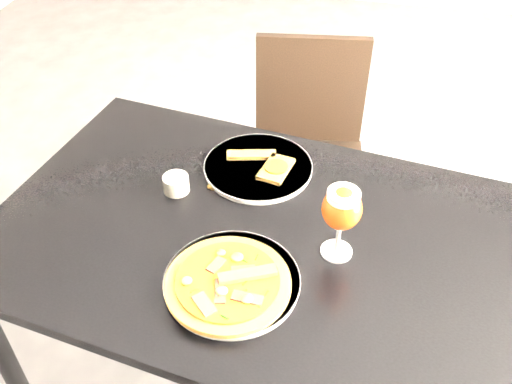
% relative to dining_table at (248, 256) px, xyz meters
% --- Properties ---
extents(ground, '(6.00, 6.00, 0.00)m').
position_rel_dining_table_xyz_m(ground, '(0.03, 0.28, -0.66)').
color(ground, '#47484A').
rests_on(ground, ground).
extents(dining_table, '(1.29, 0.95, 0.75)m').
position_rel_dining_table_xyz_m(dining_table, '(0.00, 0.00, 0.00)').
color(dining_table, black).
rests_on(dining_table, ground).
extents(chair_far, '(0.46, 0.46, 0.86)m').
position_rel_dining_table_xyz_m(chair_far, '(0.04, 0.69, -0.18)').
color(chair_far, black).
rests_on(chair_far, ground).
extents(plate_main, '(0.30, 0.30, 0.02)m').
position_rel_dining_table_xyz_m(plate_main, '(0.01, -0.17, 0.10)').
color(plate_main, silver).
rests_on(plate_main, dining_table).
extents(pizza, '(0.27, 0.27, 0.03)m').
position_rel_dining_table_xyz_m(pizza, '(0.01, -0.18, 0.11)').
color(pizza, olive).
rests_on(pizza, plate_main).
extents(plate_second, '(0.35, 0.35, 0.02)m').
position_rel_dining_table_xyz_m(plate_second, '(-0.03, 0.23, 0.10)').
color(plate_second, silver).
rests_on(plate_second, dining_table).
extents(crust_scraps, '(0.19, 0.14, 0.02)m').
position_rel_dining_table_xyz_m(crust_scraps, '(-0.00, 0.23, 0.11)').
color(crust_scraps, olive).
rests_on(crust_scraps, plate_second).
extents(loose_crust, '(0.11, 0.05, 0.01)m').
position_rel_dining_table_xyz_m(loose_crust, '(-0.08, 0.12, 0.09)').
color(loose_crust, olive).
rests_on(loose_crust, dining_table).
extents(sauce_cup, '(0.07, 0.07, 0.04)m').
position_rel_dining_table_xyz_m(sauce_cup, '(-0.21, 0.10, 0.11)').
color(sauce_cup, '#B6B5A4').
rests_on(sauce_cup, dining_table).
extents(beer_glass, '(0.09, 0.09, 0.18)m').
position_rel_dining_table_xyz_m(beer_glass, '(0.21, -0.02, 0.22)').
color(beer_glass, silver).
rests_on(beer_glass, dining_table).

